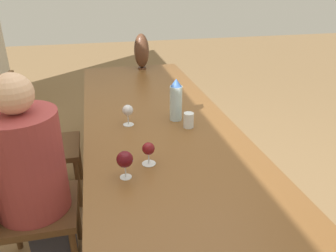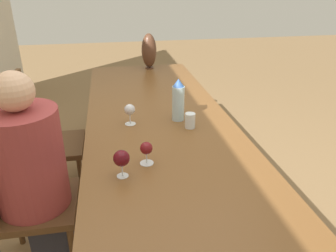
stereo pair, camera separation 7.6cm
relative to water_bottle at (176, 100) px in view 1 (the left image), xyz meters
name	(u,v)px [view 1 (the left image)]	position (x,y,z in m)	size (l,w,h in m)	color
ground_plane	(162,221)	(-0.11, 0.12, -0.87)	(14.00, 14.00, 0.00)	olive
dining_table	(161,137)	(-0.11, 0.12, -0.19)	(3.14, 0.95, 0.74)	brown
water_bottle	(176,100)	(0.00, 0.00, 0.00)	(0.08, 0.08, 0.28)	#ADCCD6
water_tumbler	(189,120)	(-0.14, -0.05, -0.09)	(0.06, 0.06, 0.10)	silver
vase	(142,51)	(1.33, 0.02, 0.05)	(0.15, 0.15, 0.35)	#4C2D1E
wine_glass_0	(125,160)	(-0.61, 0.40, -0.04)	(0.08, 0.08, 0.14)	silver
wine_glass_2	(148,149)	(-0.51, 0.27, -0.05)	(0.07, 0.07, 0.12)	silver
wine_glass_3	(128,111)	(-0.02, 0.32, -0.04)	(0.07, 0.07, 0.14)	silver
chair_near	(18,199)	(-0.35, 0.96, -0.36)	(0.44, 0.44, 0.99)	brown
chair_far	(36,139)	(0.38, 0.96, -0.36)	(0.44, 0.44, 0.99)	brown
person_near	(33,177)	(-0.35, 0.87, -0.24)	(0.38, 0.38, 1.21)	#2D2D38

